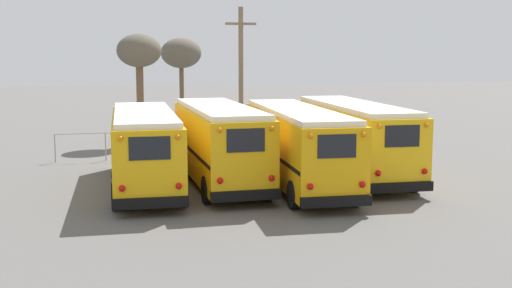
% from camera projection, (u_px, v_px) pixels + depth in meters
% --- Properties ---
extents(ground_plane, '(160.00, 160.00, 0.00)m').
position_uv_depth(ground_plane, '(257.00, 184.00, 26.67)').
color(ground_plane, '#5B5956').
extents(school_bus_0, '(2.75, 9.91, 3.11)m').
position_uv_depth(school_bus_0, '(145.00, 147.00, 25.67)').
color(school_bus_0, '#EAAA0F').
rests_on(school_bus_0, ground).
extents(school_bus_1, '(2.74, 9.57, 3.26)m').
position_uv_depth(school_bus_1, '(219.00, 142.00, 26.46)').
color(school_bus_1, '#EAAA0F').
rests_on(school_bus_1, ground).
extents(school_bus_2, '(2.90, 10.83, 3.17)m').
position_uv_depth(school_bus_2, '(297.00, 144.00, 26.23)').
color(school_bus_2, '#E5A00C').
rests_on(school_bus_2, ground).
extents(school_bus_3, '(2.80, 10.33, 3.21)m').
position_uv_depth(school_bus_3, '(354.00, 136.00, 28.31)').
color(school_bus_3, yellow).
rests_on(school_bus_3, ground).
extents(utility_pole, '(1.80, 0.28, 8.02)m').
position_uv_depth(utility_pole, '(241.00, 74.00, 37.34)').
color(utility_pole, '#75604C').
rests_on(utility_pole, ground).
extents(bare_tree_0, '(2.62, 2.62, 6.52)m').
position_uv_depth(bare_tree_0, '(139.00, 54.00, 37.74)').
color(bare_tree_0, brown).
rests_on(bare_tree_0, ground).
extents(bare_tree_1, '(2.77, 2.77, 6.42)m').
position_uv_depth(bare_tree_1, '(181.00, 54.00, 43.95)').
color(bare_tree_1, brown).
rests_on(bare_tree_1, ground).
extents(fence_line, '(17.23, 0.06, 1.42)m').
position_uv_depth(fence_line, '(225.00, 137.00, 33.72)').
color(fence_line, '#939399').
rests_on(fence_line, ground).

